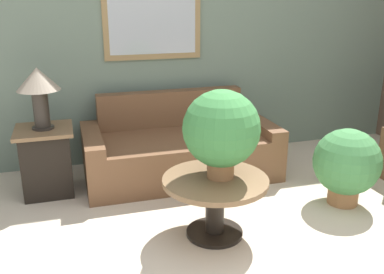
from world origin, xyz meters
TOP-DOWN VIEW (x-y plane):
  - wall_back at (-0.01, 2.79)m, footprint 7.59×0.09m
  - couch_main at (-0.15, 2.19)m, footprint 1.95×0.98m
  - coffee_table at (-0.20, 0.93)m, footprint 0.82×0.82m
  - side_table at (-1.47, 2.12)m, footprint 0.52×0.52m
  - table_lamp at (-1.47, 2.12)m, footprint 0.39×0.39m
  - potted_plant_on_table at (-0.16, 0.95)m, footprint 0.58×0.58m
  - potted_plant_floor at (1.10, 1.11)m, footprint 0.60×0.60m

SIDE VIEW (x-z plane):
  - couch_main at x=-0.15m, z-range -0.14..0.68m
  - side_table at x=-1.47m, z-range 0.01..0.65m
  - coffee_table at x=-0.20m, z-range 0.11..0.59m
  - potted_plant_floor at x=1.10m, z-range 0.04..0.74m
  - potted_plant_on_table at x=-0.16m, z-range 0.52..1.20m
  - table_lamp at x=-1.47m, z-range 0.76..1.33m
  - wall_back at x=-0.01m, z-range 0.00..2.60m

